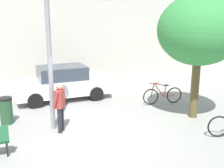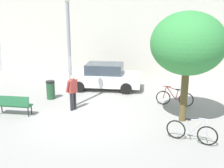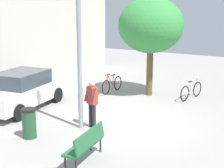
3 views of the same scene
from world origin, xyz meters
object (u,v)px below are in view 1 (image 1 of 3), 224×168
object	(u,v)px
plaza_tree	(199,30)
trash_bin	(6,111)
lamppost	(49,45)
parked_car_white	(62,83)
bicycle_red	(162,95)
person_by_lamppost	(60,104)

from	to	relation	value
plaza_tree	trash_bin	world-z (taller)	plaza_tree
lamppost	parked_car_white	size ratio (longest dim) A/B	1.17
lamppost	trash_bin	size ratio (longest dim) A/B	5.30
plaza_tree	bicycle_red	world-z (taller)	plaza_tree
lamppost	parked_car_white	bearing A→B (deg)	79.94
parked_car_white	trash_bin	bearing A→B (deg)	-130.95
lamppost	trash_bin	xyz separation A→B (m)	(-1.58, 0.88, -2.36)
person_by_lamppost	bicycle_red	size ratio (longest dim) A/B	0.92
bicycle_red	parked_car_white	xyz separation A→B (m)	(-4.16, 1.79, 0.39)
trash_bin	lamppost	bearing A→B (deg)	-29.04
bicycle_red	trash_bin	xyz separation A→B (m)	(-6.35, -0.73, 0.11)
lamppost	trash_bin	bearing A→B (deg)	150.96
lamppost	plaza_tree	size ratio (longest dim) A/B	1.14
bicycle_red	lamppost	bearing A→B (deg)	-161.36
trash_bin	plaza_tree	bearing A→B (deg)	-8.82
bicycle_red	trash_bin	distance (m)	6.39
lamppost	person_by_lamppost	size ratio (longest dim) A/B	3.09
person_by_lamppost	plaza_tree	distance (m)	5.49
person_by_lamppost	trash_bin	world-z (taller)	person_by_lamppost
lamppost	plaza_tree	bearing A→B (deg)	-1.94
lamppost	bicycle_red	world-z (taller)	lamppost
person_by_lamppost	plaza_tree	size ratio (longest dim) A/B	0.37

